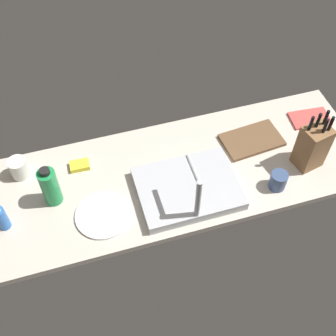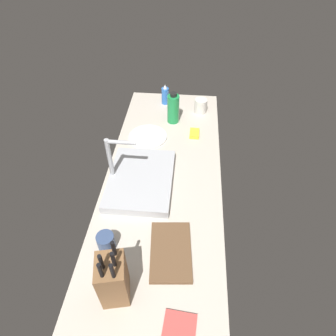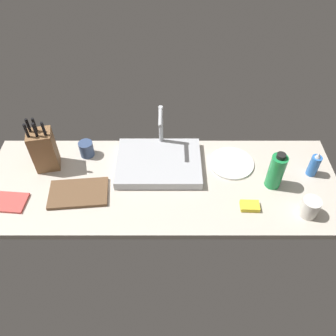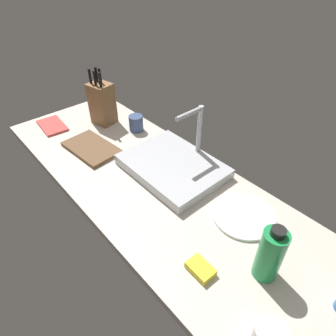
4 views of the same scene
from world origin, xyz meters
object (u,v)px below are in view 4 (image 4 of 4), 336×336
Objects in this scene: knife_block at (102,103)px; sink_basin at (173,166)px; dinner_plate at (244,216)px; dish_towel at (52,126)px; faucet at (197,130)px; dish_sponge at (201,269)px; water_bottle at (270,254)px; cutting_board at (91,148)px; coffee_mug at (136,123)px.

sink_basin is at bearing -12.42° from knife_block.
dinner_plate is 1.20× the size of dish_towel.
dinner_plate is at bearing 2.45° from sink_basin.
faucet is 1.39× the size of dish_towel.
faucet is at bearing 136.22° from dish_sponge.
knife_block reaches higher than sink_basin.
sink_basin is 1.85× the size of dinner_plate.
water_bottle is 22.08cm from dish_sponge.
water_bottle is (116.99, -13.25, -1.91)cm from knife_block.
cutting_board is at bearing -57.67° from knife_block.
coffee_mug is at bearing 167.45° from water_bottle.
knife_block reaches higher than coffee_mug.
faucet is 42.71cm from dinner_plate.
faucet is 86.06cm from dish_towel.
sink_basin reaches higher than cutting_board.
water_bottle is 0.89× the size of dinner_plate.
water_bottle is 100.22cm from coffee_mug.
sink_basin is 52.12cm from dish_sponge.
water_bottle is 2.38× the size of dish_sponge.
dish_sponge is (44.14, -27.70, -1.17)cm from sink_basin.
water_bottle reaches higher than cutting_board.
faucet is 3.09× the size of dish_sponge.
knife_block reaches higher than dish_sponge.
coffee_mug reaches higher than dish_towel.
dinner_plate is at bearing -11.31° from knife_block.
sink_basin is 19.61cm from faucet.
faucet is at bearing 26.80° from dish_towel.
knife_block is 29.79cm from cutting_board.
faucet is 1.30× the size of water_bottle.
sink_basin is 1.45× the size of knife_block.
dinner_plate is 116.31cm from dish_towel.
sink_basin is at bearing 147.89° from dish_sponge.
dinner_plate is 2.68× the size of dish_sponge.
sink_basin is 59.90cm from water_bottle.
sink_basin reaches higher than dish_towel.
cutting_board is at bearing -164.98° from dinner_plate.
water_bottle is at bearing -12.55° from sink_basin.
knife_block is 3.41× the size of dish_sponge.
dish_towel is (-132.19, -11.82, -9.38)cm from water_bottle.
knife_block reaches higher than dish_towel.
dish_sponge is (42.87, -41.08, -15.45)cm from faucet.
dinner_plate is (78.69, 21.11, -0.30)cm from cutting_board.
sink_basin is at bearing 167.45° from water_bottle.
dish_towel is at bearing -161.56° from sink_basin.
sink_basin is at bearing -95.43° from faucet.
dinner_plate is 79.16cm from coffee_mug.
sink_basin is 5.16× the size of coffee_mug.
faucet reaches higher than dinner_plate.
water_bottle is at bearing -12.55° from coffee_mug.
faucet is 54.75cm from cutting_board.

